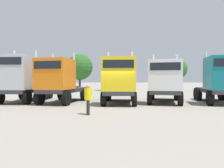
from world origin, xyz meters
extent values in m
plane|color=gray|center=(0.00, 0.00, 0.00)|extent=(200.00, 200.00, 0.00)
cube|color=#333338|center=(-7.96, 2.99, 0.98)|extent=(2.26, 6.02, 0.30)
cube|color=#B7BABF|center=(-7.98, 1.26, 2.46)|extent=(2.43, 2.56, 2.67)
cube|color=black|center=(-7.99, -0.03, 3.27)|extent=(2.10, 0.06, 0.55)
cylinder|color=silver|center=(-7.01, 2.67, 2.76)|extent=(0.18, 0.18, 3.27)
cylinder|color=silver|center=(-8.91, 2.69, 2.76)|extent=(0.18, 0.18, 3.27)
cylinder|color=#333338|center=(-7.95, 4.31, 1.19)|extent=(1.11, 1.11, 0.12)
cylinder|color=black|center=(-6.88, 0.68, 0.54)|extent=(0.36, 1.08, 1.08)
cylinder|color=black|center=(-6.85, 4.37, 0.54)|extent=(0.36, 1.08, 1.08)
cylinder|color=black|center=(-9.05, 4.40, 0.54)|extent=(0.36, 1.08, 1.08)
cylinder|color=black|center=(-6.84, 5.47, 0.54)|extent=(0.36, 1.08, 1.08)
cylinder|color=black|center=(-9.04, 5.50, 0.54)|extent=(0.36, 1.08, 1.08)
cube|color=#333338|center=(-4.37, 2.57, 1.02)|extent=(3.23, 6.23, 0.30)
cube|color=orange|center=(-4.70, 0.77, 2.32)|extent=(2.77, 2.67, 2.30)
cube|color=black|center=(-4.91, -0.37, 2.95)|extent=(2.07, 0.42, 0.55)
cylinder|color=silver|center=(-3.54, 1.86, 2.62)|extent=(0.21, 0.21, 2.90)
cylinder|color=silver|center=(-5.40, 2.20, 2.62)|extent=(0.21, 0.21, 2.90)
cylinder|color=#333338|center=(-4.14, 3.85, 1.23)|extent=(1.28, 1.28, 0.12)
cylinder|color=black|center=(-3.70, 0.14, 0.56)|extent=(0.55, 1.16, 1.12)
cylinder|color=black|center=(-5.86, 0.53, 0.56)|extent=(0.55, 1.16, 1.12)
cylinder|color=black|center=(-3.05, 3.71, 0.56)|extent=(0.55, 1.16, 1.12)
cylinder|color=black|center=(-5.21, 4.11, 0.56)|extent=(0.55, 1.16, 1.12)
cylinder|color=black|center=(-2.85, 4.79, 0.56)|extent=(0.55, 1.16, 1.12)
cylinder|color=black|center=(-5.01, 5.19, 0.56)|extent=(0.55, 1.16, 1.12)
cube|color=#333338|center=(0.21, 2.13, 0.94)|extent=(2.37, 5.72, 0.30)
cube|color=yellow|center=(0.16, 0.43, 2.29)|extent=(2.47, 2.33, 2.41)
cube|color=black|center=(0.12, -0.71, 2.97)|extent=(2.10, 0.10, 0.55)
cylinder|color=silver|center=(1.14, 1.68, 2.59)|extent=(0.19, 0.19, 3.01)
cylinder|color=silver|center=(-0.75, 1.74, 2.59)|extent=(0.19, 0.19, 3.01)
cylinder|color=#333338|center=(0.24, 3.38, 1.15)|extent=(1.13, 1.13, 0.12)
cylinder|color=black|center=(1.24, -0.03, 0.52)|extent=(0.38, 1.05, 1.04)
cylinder|color=black|center=(-0.96, 0.04, 0.52)|extent=(0.38, 1.05, 1.04)
cylinder|color=black|center=(1.34, 3.33, 0.52)|extent=(0.38, 1.05, 1.04)
cylinder|color=black|center=(-0.86, 3.40, 0.52)|extent=(0.38, 1.05, 1.04)
cylinder|color=black|center=(1.38, 4.43, 0.52)|extent=(0.38, 1.05, 1.04)
cylinder|color=black|center=(-0.82, 4.49, 0.52)|extent=(0.38, 1.05, 1.04)
cube|color=#333338|center=(4.01, 3.03, 0.95)|extent=(3.33, 6.40, 0.30)
cube|color=white|center=(3.64, 1.18, 2.23)|extent=(2.80, 2.73, 2.27)
cube|color=black|center=(3.42, 0.02, 2.84)|extent=(2.07, 0.44, 0.55)
cylinder|color=silver|center=(4.83, 2.28, 2.53)|extent=(0.21, 0.21, 2.87)
cylinder|color=silver|center=(2.96, 2.64, 2.53)|extent=(0.21, 0.21, 2.87)
cylinder|color=#333338|center=(4.26, 4.35, 1.16)|extent=(1.29, 1.29, 0.12)
cylinder|color=black|center=(4.63, 0.52, 0.52)|extent=(0.54, 1.10, 1.05)
cylinder|color=black|center=(2.48, 0.94, 0.52)|extent=(0.54, 1.10, 1.05)
cylinder|color=black|center=(5.36, 4.24, 0.52)|extent=(0.54, 1.10, 1.05)
cylinder|color=black|center=(3.20, 4.66, 0.52)|extent=(0.54, 1.10, 1.05)
cylinder|color=black|center=(5.57, 5.32, 0.52)|extent=(0.54, 1.10, 1.05)
cylinder|color=black|center=(3.41, 5.74, 0.52)|extent=(0.54, 1.10, 1.05)
cube|color=#333338|center=(8.25, 2.79, 1.00)|extent=(3.08, 6.28, 0.30)
cube|color=#14727A|center=(8.00, 1.08, 2.38)|extent=(2.76, 2.90, 2.47)
cylinder|color=silver|center=(7.27, 2.64, 2.68)|extent=(0.20, 0.20, 3.07)
cylinder|color=#333338|center=(8.45, 4.10, 1.21)|extent=(1.25, 1.25, 0.12)
cylinder|color=black|center=(6.82, 0.66, 0.55)|extent=(0.51, 1.14, 1.10)
cylinder|color=black|center=(7.38, 4.35, 0.55)|extent=(0.51, 1.14, 1.10)
cylinder|color=black|center=(9.72, 5.10, 0.55)|extent=(0.51, 1.14, 1.10)
cylinder|color=black|center=(7.54, 5.43, 0.55)|extent=(0.51, 1.14, 1.10)
cylinder|color=#282828|center=(-1.52, -3.39, 0.40)|extent=(0.19, 0.19, 0.81)
cylinder|color=#282828|center=(-1.46, -3.66, 0.40)|extent=(0.19, 0.19, 0.81)
cylinder|color=yellow|center=(-1.49, -3.52, 1.13)|extent=(0.48, 0.48, 0.64)
sphere|color=tan|center=(-1.49, -3.52, 1.55)|extent=(0.22, 0.22, 0.22)
cylinder|color=#4C3823|center=(-6.58, 18.94, 1.11)|extent=(0.36, 0.36, 2.22)
sphere|color=#286023|center=(-6.58, 18.94, 3.94)|extent=(4.30, 4.30, 4.30)
cylinder|color=#4C3823|center=(-1.43, 19.76, 1.41)|extent=(0.36, 0.36, 2.83)
sphere|color=#286023|center=(-1.43, 19.76, 4.03)|extent=(3.01, 3.01, 3.01)
cylinder|color=#4C3823|center=(9.18, 18.88, 1.09)|extent=(0.36, 0.36, 2.18)
sphere|color=#286023|center=(9.18, 18.88, 3.57)|extent=(3.47, 3.47, 3.47)
camera|label=1|loc=(0.34, -14.56, 1.95)|focal=32.74mm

